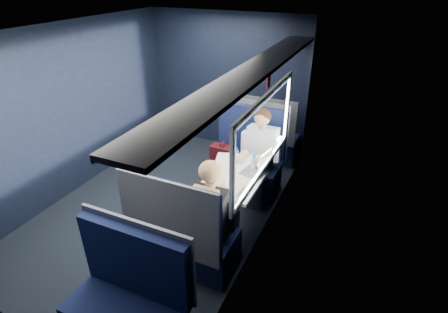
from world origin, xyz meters
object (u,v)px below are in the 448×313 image
at_px(seat_row_back, 129,307).
at_px(seat_bay_far, 185,237).
at_px(seat_bay_near, 245,162).
at_px(laptop, 260,167).
at_px(bottle_small, 254,163).
at_px(woman, 213,210).
at_px(cup, 264,158).
at_px(seat_row_front, 266,138).
at_px(man, 259,152).
at_px(table, 234,180).

bearing_deg(seat_row_back, seat_bay_far, 90.00).
bearing_deg(seat_bay_far, seat_bay_near, 90.38).
relative_size(seat_bay_near, seat_bay_far, 1.00).
relative_size(seat_row_back, laptop, 3.00).
bearing_deg(seat_bay_near, bottle_small, -61.65).
height_order(woman, cup, woman).
xyz_separation_m(seat_row_front, man, (0.25, -1.10, 0.31)).
bearing_deg(seat_bay_near, man, -32.99).
bearing_deg(cup, table, -116.25).
height_order(seat_bay_near, cup, seat_bay_near).
height_order(table, seat_bay_far, seat_bay_far).
xyz_separation_m(seat_row_front, seat_row_back, (0.00, -3.59, 0.00)).
distance_m(seat_row_front, bottle_small, 1.70).
distance_m(seat_bay_far, cup, 1.42).
height_order(seat_row_front, cup, seat_row_front).
height_order(seat_bay_near, laptop, seat_bay_near).
distance_m(seat_row_front, cup, 1.46).
xyz_separation_m(seat_bay_near, seat_row_back, (0.01, -2.66, -0.01)).
distance_m(seat_bay_near, seat_bay_far, 1.74).
bearing_deg(laptop, seat_row_back, -102.73).
relative_size(seat_bay_near, seat_row_front, 1.09).
bearing_deg(seat_row_front, man, -77.17).
bearing_deg(cup, seat_bay_far, -106.90).
bearing_deg(man, seat_row_front, 102.83).
xyz_separation_m(table, laptop, (0.26, 0.16, 0.15)).
height_order(man, laptop, man).
bearing_deg(seat_row_front, seat_row_back, -90.00).
bearing_deg(seat_row_back, bottle_small, 79.89).
distance_m(seat_bay_near, man, 0.43).
distance_m(seat_bay_near, seat_row_back, 2.66).
bearing_deg(laptop, seat_bay_far, -113.13).
bearing_deg(bottle_small, cup, 79.71).
xyz_separation_m(seat_bay_far, woman, (0.25, 0.17, 0.31)).
bearing_deg(laptop, bottle_small, 160.87).
xyz_separation_m(seat_bay_far, seat_row_front, (0.00, 2.67, -0.00)).
distance_m(table, seat_bay_near, 0.92).
height_order(table, woman, woman).
height_order(seat_row_front, laptop, seat_row_front).
distance_m(seat_row_back, man, 2.53).
bearing_deg(bottle_small, seat_bay_far, -108.39).
bearing_deg(seat_bay_far, table, 78.22).
relative_size(table, seat_row_front, 0.86).
height_order(table, bottle_small, bottle_small).
xyz_separation_m(man, bottle_small, (0.10, -0.51, 0.12)).
bearing_deg(man, table, -95.52).
bearing_deg(seat_bay_far, seat_row_back, -90.00).
bearing_deg(bottle_small, laptop, -19.13).
relative_size(table, seat_bay_far, 0.79).
distance_m(woman, bottle_small, 0.91).
distance_m(seat_bay_far, seat_row_front, 2.67).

